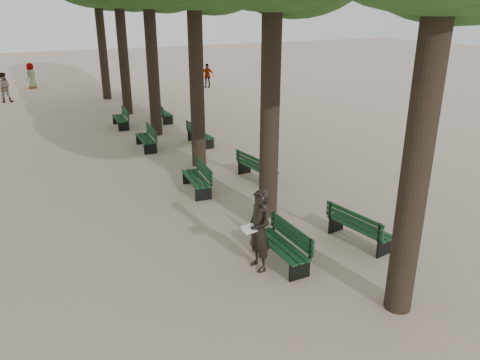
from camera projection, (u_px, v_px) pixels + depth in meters
name	position (u px, v px, depth m)	size (l,w,h in m)	color
ground	(279.00, 277.00, 10.31)	(120.00, 120.00, 0.00)	tan
bench_left_0	(281.00, 252.00, 10.81)	(0.60, 1.81, 0.92)	black
bench_left_1	(196.00, 184.00, 14.98)	(0.79, 1.86, 0.92)	black
bench_left_2	(146.00, 142.00, 19.46)	(0.71, 1.84, 0.92)	black
bench_left_3	(121.00, 122.00, 22.91)	(0.70, 1.84, 0.92)	black
bench_right_0	(359.00, 233.00, 11.72)	(0.81, 1.86, 0.92)	black
bench_right_1	(257.00, 172.00, 16.00)	(0.75, 1.85, 0.92)	black
bench_right_2	(200.00, 138.00, 20.07)	(0.59, 1.81, 0.92)	black
bench_right_3	(163.00, 116.00, 24.11)	(0.61, 1.81, 0.92)	black
man_with_map	(259.00, 230.00, 10.35)	(0.65, 0.78, 1.91)	black
pedestrian_a	(4.00, 87.00, 28.65)	(0.88, 0.36, 1.81)	#262628
pedestrian_c	(207.00, 76.00, 33.92)	(1.00, 0.34, 1.70)	#262628
pedestrian_d	(31.00, 76.00, 33.51)	(0.88, 0.36, 1.80)	#262628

